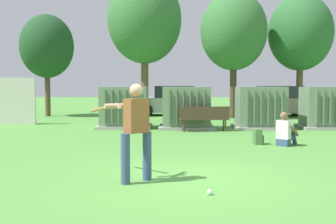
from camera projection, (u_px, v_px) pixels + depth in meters
name	position (u px, v px, depth m)	size (l,w,h in m)	color
ground_plane	(181.00, 179.00, 7.89)	(96.00, 96.00, 0.00)	#51933D
transformer_west	(124.00, 108.00, 17.00)	(2.10, 1.70, 1.62)	#9E9B93
transformer_mid_west	(186.00, 108.00, 16.73)	(2.10, 1.70, 1.62)	#9E9B93
transformer_mid_east	(261.00, 108.00, 16.71)	(2.10, 1.70, 1.62)	#9E9B93
transformer_east	(327.00, 108.00, 16.75)	(2.10, 1.70, 1.62)	#9E9B93
park_bench	(205.00, 117.00, 15.74)	(1.84, 0.65, 0.92)	#4C3828
batter	(134.00, 127.00, 7.64)	(1.28, 1.35, 1.74)	#384C75
sports_ball	(210.00, 192.00, 6.77)	(0.09, 0.09, 0.09)	white
seated_spectator	(285.00, 132.00, 12.16)	(0.71, 0.76, 0.96)	#384C75
backpack	(258.00, 137.00, 12.42)	(0.29, 0.34, 0.44)	#4C723F
tree_left	(47.00, 47.00, 22.99)	(2.83, 2.83, 5.41)	brown
tree_center_left	(145.00, 20.00, 22.57)	(3.86, 3.86, 7.38)	brown
tree_center_right	(234.00, 31.00, 21.66)	(3.33, 3.33, 6.36)	#4C3828
tree_right	(300.00, 33.00, 22.60)	(3.35, 3.35, 6.40)	brown
parked_car_leftmost	(172.00, 102.00, 23.91)	(4.20, 1.92, 1.62)	#B2B2B7
parked_car_left_of_center	(277.00, 102.00, 23.31)	(4.36, 2.25, 1.62)	gray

